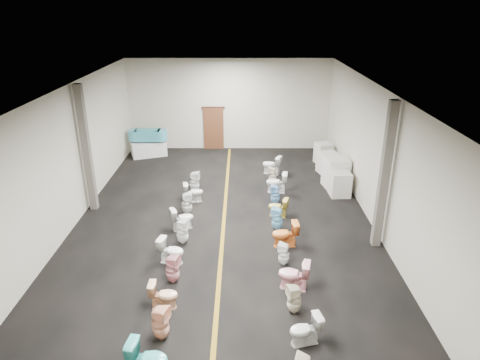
% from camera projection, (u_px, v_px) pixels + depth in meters
% --- Properties ---
extents(floor, '(16.00, 16.00, 0.00)m').
position_uv_depth(floor, '(224.00, 221.00, 14.66)').
color(floor, black).
rests_on(floor, ground).
extents(ceiling, '(16.00, 16.00, 0.00)m').
position_uv_depth(ceiling, '(222.00, 89.00, 12.94)').
color(ceiling, black).
rests_on(ceiling, ground).
extents(wall_back, '(10.00, 0.00, 10.00)m').
position_uv_depth(wall_back, '(229.00, 105.00, 21.19)').
color(wall_back, '#BDB7A1').
rests_on(wall_back, ground).
extents(wall_front, '(10.00, 0.00, 10.00)m').
position_uv_depth(wall_front, '(202.00, 340.00, 6.41)').
color(wall_front, '#BDB7A1').
rests_on(wall_front, ground).
extents(wall_left, '(0.00, 16.00, 16.00)m').
position_uv_depth(wall_left, '(68.00, 159.00, 13.81)').
color(wall_left, '#BDB7A1').
rests_on(wall_left, ground).
extents(wall_right, '(0.00, 16.00, 16.00)m').
position_uv_depth(wall_right, '(378.00, 160.00, 13.78)').
color(wall_right, '#BDB7A1').
rests_on(wall_right, ground).
extents(aisle_stripe, '(0.12, 15.60, 0.01)m').
position_uv_depth(aisle_stripe, '(224.00, 221.00, 14.66)').
color(aisle_stripe, '#826013').
rests_on(aisle_stripe, floor).
extents(back_door, '(1.00, 0.10, 2.10)m').
position_uv_depth(back_door, '(214.00, 129.00, 21.59)').
color(back_door, '#562D19').
rests_on(back_door, floor).
extents(door_frame, '(1.15, 0.08, 0.10)m').
position_uv_depth(door_frame, '(213.00, 108.00, 21.19)').
color(door_frame, '#331C11').
rests_on(door_frame, back_door).
extents(column_left, '(0.25, 0.25, 4.50)m').
position_uv_depth(column_left, '(86.00, 149.00, 14.73)').
color(column_left, '#59544C').
rests_on(column_left, floor).
extents(column_right, '(0.25, 0.25, 4.50)m').
position_uv_depth(column_right, '(384.00, 177.00, 12.40)').
color(column_right, '#59544C').
rests_on(column_right, floor).
extents(display_table, '(1.81, 1.33, 0.72)m').
position_uv_depth(display_table, '(149.00, 149.00, 20.81)').
color(display_table, silver).
rests_on(display_table, floor).
extents(bathtub, '(1.86, 0.66, 0.55)m').
position_uv_depth(bathtub, '(148.00, 135.00, 20.54)').
color(bathtub, teal).
rests_on(bathtub, display_table).
extents(appliance_crate_a, '(0.78, 0.78, 0.96)m').
position_uv_depth(appliance_crate_a, '(340.00, 184.00, 16.46)').
color(appliance_crate_a, beige).
rests_on(appliance_crate_a, floor).
extents(appliance_crate_b, '(1.02, 1.02, 1.22)m').
position_uv_depth(appliance_crate_b, '(336.00, 173.00, 17.18)').
color(appliance_crate_b, silver).
rests_on(appliance_crate_b, floor).
extents(appliance_crate_c, '(0.98, 0.98, 0.91)m').
position_uv_depth(appliance_crate_c, '(328.00, 163.00, 18.67)').
color(appliance_crate_c, beige).
rests_on(appliance_crate_c, floor).
extents(appliance_crate_d, '(0.84, 0.84, 0.95)m').
position_uv_depth(appliance_crate_d, '(323.00, 153.00, 19.83)').
color(appliance_crate_d, beige).
rests_on(appliance_crate_d, floor).
extents(toilet_left_0, '(0.86, 0.57, 0.82)m').
position_uv_depth(toilet_left_0, '(148.00, 359.00, 8.45)').
color(toilet_left_0, '#38B0AB').
rests_on(toilet_left_0, floor).
extents(toilet_left_1, '(0.49, 0.49, 0.85)m').
position_uv_depth(toilet_left_1, '(160.00, 323.00, 9.38)').
color(toilet_left_1, '#FDB995').
rests_on(toilet_left_1, floor).
extents(toilet_left_2, '(0.70, 0.40, 0.71)m').
position_uv_depth(toilet_left_2, '(164.00, 295.00, 10.38)').
color(toilet_left_2, '#F2B88B').
rests_on(toilet_left_2, floor).
extents(toilet_left_3, '(0.47, 0.47, 0.82)m').
position_uv_depth(toilet_left_3, '(172.00, 269.00, 11.31)').
color(toilet_left_3, pink).
rests_on(toilet_left_3, floor).
extents(toilet_left_4, '(0.84, 0.61, 0.77)m').
position_uv_depth(toilet_left_4, '(171.00, 251.00, 12.19)').
color(toilet_left_4, white).
rests_on(toilet_left_4, floor).
extents(toilet_left_5, '(0.49, 0.49, 0.83)m').
position_uv_depth(toilet_left_5, '(182.00, 231.00, 13.16)').
color(toilet_left_5, white).
rests_on(toilet_left_5, floor).
extents(toilet_left_6, '(0.86, 0.70, 0.77)m').
position_uv_depth(toilet_left_6, '(182.00, 218.00, 14.02)').
color(toilet_left_6, silver).
rests_on(toilet_left_6, floor).
extents(toilet_left_7, '(0.41, 0.40, 0.82)m').
position_uv_depth(toilet_left_7, '(187.00, 203.00, 15.03)').
color(toilet_left_7, white).
rests_on(toilet_left_7, floor).
extents(toilet_left_8, '(0.78, 0.52, 0.74)m').
position_uv_depth(toilet_left_8, '(193.00, 192.00, 15.99)').
color(toilet_left_8, silver).
rests_on(toilet_left_8, floor).
extents(toilet_left_9, '(0.44, 0.43, 0.85)m').
position_uv_depth(toilet_left_9, '(194.00, 182.00, 16.78)').
color(toilet_left_9, white).
rests_on(toilet_left_9, floor).
extents(toilet_right_1, '(0.78, 0.56, 0.72)m').
position_uv_depth(toilet_right_1, '(305.00, 330.00, 9.26)').
color(toilet_right_1, silver).
rests_on(toilet_right_1, floor).
extents(toilet_right_2, '(0.44, 0.43, 0.77)m').
position_uv_depth(toilet_right_2, '(294.00, 299.00, 10.20)').
color(toilet_right_2, beige).
rests_on(toilet_right_2, floor).
extents(toilet_right_3, '(0.90, 0.64, 0.83)m').
position_uv_depth(toilet_right_3, '(294.00, 275.00, 11.05)').
color(toilet_right_3, '#FAACB5').
rests_on(toilet_right_3, floor).
extents(toilet_right_4, '(0.41, 0.40, 0.70)m').
position_uv_depth(toilet_right_4, '(284.00, 254.00, 12.09)').
color(toilet_right_4, white).
rests_on(toilet_right_4, floor).
extents(toilet_right_5, '(0.83, 0.53, 0.81)m').
position_uv_depth(toilet_right_5, '(285.00, 234.00, 13.01)').
color(toilet_right_5, orange).
rests_on(toilet_right_5, floor).
extents(toilet_right_6, '(0.47, 0.47, 0.80)m').
position_uv_depth(toilet_right_6, '(277.00, 219.00, 13.97)').
color(toilet_right_6, '#89D5F6').
rests_on(toilet_right_6, floor).
extents(toilet_right_7, '(0.77, 0.57, 0.70)m').
position_uv_depth(toilet_right_7, '(278.00, 207.00, 14.87)').
color(toilet_right_7, gold).
rests_on(toilet_right_7, floor).
extents(toilet_right_8, '(0.39, 0.38, 0.76)m').
position_uv_depth(toilet_right_8, '(275.00, 195.00, 15.76)').
color(toilet_right_8, '#7EB6E6').
rests_on(toilet_right_8, floor).
extents(toilet_right_9, '(0.87, 0.58, 0.83)m').
position_uv_depth(toilet_right_9, '(277.00, 182.00, 16.74)').
color(toilet_right_9, white).
rests_on(toilet_right_9, floor).
extents(toilet_right_10, '(0.40, 0.39, 0.72)m').
position_uv_depth(toilet_right_10, '(273.00, 175.00, 17.58)').
color(toilet_right_10, beige).
rests_on(toilet_right_10, floor).
extents(toilet_right_11, '(0.94, 0.76, 0.84)m').
position_uv_depth(toilet_right_11, '(272.00, 165.00, 18.56)').
color(toilet_right_11, white).
rests_on(toilet_right_11, floor).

